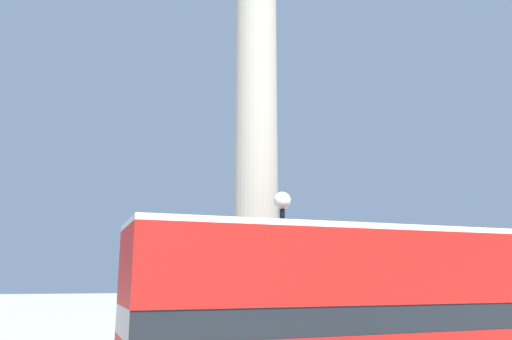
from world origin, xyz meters
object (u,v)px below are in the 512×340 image
Objects in this scene: equestrian_statue at (493,315)px; street_lamp at (283,267)px; monument_column at (256,188)px; bus_b at (386,316)px.

equestrian_statue is 1.02× the size of street_lamp.
street_lamp is at bearing -173.59° from equestrian_statue.
monument_column reaches higher than street_lamp.
street_lamp is (-0.40, -3.82, -2.85)m from monument_column.
monument_column is at bearing 95.41° from bus_b.
equestrian_statue is at bearing 13.99° from monument_column.
monument_column is at bearing 172.27° from equestrian_statue.
monument_column is 13.89m from equestrian_statue.
bus_b is 2.08× the size of street_lamp.
bus_b is at bearing -81.46° from monument_column.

